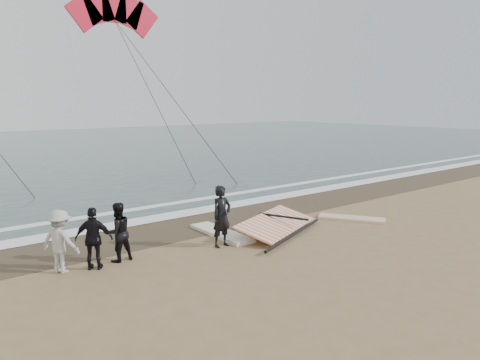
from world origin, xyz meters
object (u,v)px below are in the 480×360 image
(board_white, at_px, (352,218))
(board_cream, at_px, (221,233))
(man_main, at_px, (222,216))
(sail_rig, at_px, (272,226))

(board_white, distance_m, board_cream, 4.79)
(man_main, distance_m, board_cream, 1.39)
(board_cream, bearing_deg, board_white, -14.01)
(board_cream, bearing_deg, man_main, -123.66)
(man_main, xyz_separation_m, board_white, (5.26, -0.42, -0.82))
(man_main, xyz_separation_m, board_cream, (0.67, 0.92, -0.81))
(sail_rig, bearing_deg, man_main, -174.04)
(board_cream, relative_size, sail_rig, 0.70)
(man_main, xyz_separation_m, sail_rig, (2.10, 0.22, -0.67))
(board_cream, xyz_separation_m, sail_rig, (1.44, -0.70, 0.14))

